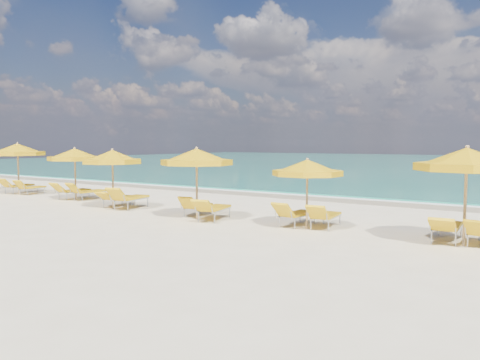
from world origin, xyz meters
The scene contains 22 objects.
ground_plane centered at (0.00, 0.00, 0.00)m, with size 120.00×120.00×0.00m, color beige.
ocean centered at (0.00, 48.00, 0.00)m, with size 120.00×80.00×0.30m, color #147660.
wet_sand_band centered at (0.00, 7.40, 0.00)m, with size 120.00×2.60×0.01m, color tan.
foam_line centered at (0.00, 8.20, 0.00)m, with size 120.00×1.20×0.03m, color white.
whitecap_near centered at (-6.00, 17.00, 0.00)m, with size 14.00×0.36×0.05m, color white.
umbrella_1 centered at (-12.53, 0.56, 2.20)m, with size 2.83×2.83×2.59m.
umbrella_2 centered at (-8.16, 0.57, 2.02)m, with size 2.40×2.40×2.37m.
umbrella_3 centered at (-4.64, -0.40, 2.00)m, with size 2.97×2.97×2.34m.
umbrella_4 centered at (-0.36, -0.59, 2.07)m, with size 2.84×2.84×2.43m.
umbrella_5 centered at (3.47, -0.18, 1.81)m, with size 2.67×2.67×2.12m.
umbrella_6 centered at (7.74, -0.20, 2.14)m, with size 2.99×2.99×2.51m.
lounger_1_left centered at (-13.05, 0.85, 0.23)m, with size 0.89×1.90×0.84m.
lounger_1_right centered at (-11.99, 0.91, 0.20)m, with size 0.80×1.66×0.79m.
lounger_2_left centered at (-8.66, 0.83, 0.23)m, with size 0.64×1.84×0.83m.
lounger_2_right centered at (-7.80, 0.99, 0.22)m, with size 0.68×1.81×0.85m.
lounger_3_left centered at (-5.03, 0.16, 0.21)m, with size 0.85×1.84×0.72m.
lounger_3_right centered at (-4.11, 0.00, 0.25)m, with size 1.04×2.08×0.94m.
lounger_4_left centered at (-0.80, 0.00, 0.21)m, with size 0.85×1.71×0.80m.
lounger_4_right centered at (0.19, -0.38, 0.23)m, with size 1.00×1.99×0.83m.
lounger_5_left centered at (2.98, 0.14, 0.22)m, with size 0.76×1.80×0.83m.
lounger_5_right centered at (3.86, 0.30, 0.22)m, with size 0.74×1.80×0.82m.
lounger_6_left centered at (7.27, 0.25, 0.23)m, with size 0.70×1.93×0.78m.
Camera 1 is at (9.33, -12.80, 2.56)m, focal length 35.00 mm.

